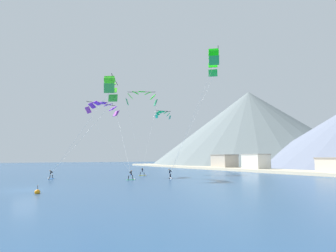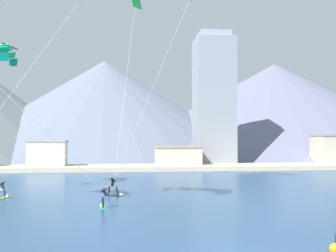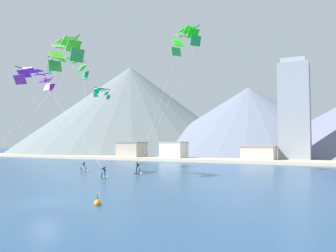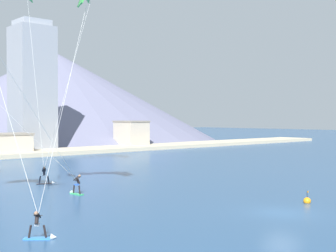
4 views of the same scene
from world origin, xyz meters
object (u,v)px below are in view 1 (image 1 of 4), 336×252
at_px(parafoil_kite_mid_center, 111,86).
at_px(parafoil_kite_far_left, 103,107).
at_px(parafoil_kite_distant_high_outer, 163,114).
at_px(kitesurfer_far_left, 132,177).
at_px(parafoil_kite_near_lead, 213,60).
at_px(race_marker_buoy, 37,192).
at_px(parafoil_kite_near_trail, 142,97).
at_px(kitesurfer_mid_center, 50,177).
at_px(kitesurfer_near_lead, 170,175).
at_px(kitesurfer_near_trail, 143,173).

relative_size(parafoil_kite_mid_center, parafoil_kite_far_left, 1.25).
bearing_deg(parafoil_kite_distant_high_outer, kitesurfer_far_left, -50.33).
xyz_separation_m(parafoil_kite_near_lead, race_marker_buoy, (5.07, -28.74, -21.65)).
xyz_separation_m(parafoil_kite_near_trail, parafoil_kite_mid_center, (9.66, -10.97, -1.30)).
xyz_separation_m(kitesurfer_mid_center, race_marker_buoy, (19.84, -3.63, -0.28)).
bearing_deg(parafoil_kite_distant_high_outer, race_marker_buoy, -52.58).
bearing_deg(parafoil_kite_near_lead, parafoil_kite_mid_center, -124.33).
relative_size(parafoil_kite_near_lead, race_marker_buoy, 21.37).
bearing_deg(kitesurfer_mid_center, parafoil_kite_near_lead, 59.53).
distance_m(kitesurfer_near_lead, kitesurfer_mid_center, 21.14).
bearing_deg(race_marker_buoy, parafoil_kite_near_trail, 137.10).
height_order(kitesurfer_near_lead, kitesurfer_mid_center, kitesurfer_near_lead).
bearing_deg(parafoil_kite_far_left, kitesurfer_near_trail, 76.94).
relative_size(kitesurfer_near_lead, parafoil_kite_near_trail, 0.10).
distance_m(kitesurfer_near_lead, kitesurfer_near_trail, 9.68).
relative_size(parafoil_kite_mid_center, parafoil_kite_distant_high_outer, 4.44).
distance_m(parafoil_kite_near_lead, parafoil_kite_mid_center, 19.84).
bearing_deg(parafoil_kite_near_trail, parafoil_kite_near_lead, 13.54).
relative_size(kitesurfer_near_trail, parafoil_kite_distant_high_outer, 0.45).
height_order(kitesurfer_mid_center, parafoil_kite_mid_center, parafoil_kite_mid_center).
bearing_deg(kitesurfer_near_lead, kitesurfer_mid_center, -117.70).
bearing_deg(parafoil_kite_far_left, parafoil_kite_near_trail, 110.44).
bearing_deg(kitesurfer_near_trail, parafoil_kite_far_left, -103.06).
bearing_deg(race_marker_buoy, kitesurfer_near_lead, 114.14).
bearing_deg(parafoil_kite_far_left, kitesurfer_mid_center, -79.29).
height_order(parafoil_kite_mid_center, parafoil_kite_distant_high_outer, parafoil_kite_mid_center).
relative_size(parafoil_kite_distant_high_outer, race_marker_buoy, 3.81).
bearing_deg(kitesurfer_near_lead, race_marker_buoy, -65.86).
relative_size(kitesurfer_near_trail, parafoil_kite_mid_center, 0.10).
xyz_separation_m(kitesurfer_far_left, parafoil_kite_distant_high_outer, (-9.63, 11.61, 13.22)).
bearing_deg(kitesurfer_mid_center, parafoil_kite_far_left, 100.71).
distance_m(kitesurfer_near_trail, parafoil_kite_near_lead, 26.82).
xyz_separation_m(kitesurfer_near_trail, kitesurfer_mid_center, (-0.17, -17.99, -0.03)).
height_order(kitesurfer_far_left, parafoil_kite_mid_center, parafoil_kite_mid_center).
distance_m(kitesurfer_near_lead, kitesurfer_far_left, 7.13).
xyz_separation_m(parafoil_kite_near_lead, parafoil_kite_distant_high_outer, (-15.50, -1.86, -8.07)).
bearing_deg(kitesurfer_mid_center, parafoil_kite_mid_center, 67.02).
bearing_deg(parafoil_kite_mid_center, kitesurfer_near_trail, 112.96).
bearing_deg(kitesurfer_mid_center, kitesurfer_near_trail, 89.47).
bearing_deg(parafoil_kite_far_left, kitesurfer_near_lead, 38.35).
distance_m(kitesurfer_far_left, parafoil_kite_near_lead, 25.87).
relative_size(kitesurfer_near_trail, race_marker_buoy, 1.71).
xyz_separation_m(kitesurfer_far_left, parafoil_kite_near_trail, (-14.67, 8.52, 17.90)).
height_order(kitesurfer_far_left, parafoil_kite_near_trail, parafoil_kite_near_trail).
height_order(kitesurfer_near_trail, kitesurfer_far_left, kitesurfer_far_left).
relative_size(kitesurfer_near_trail, kitesurfer_far_left, 0.98).
relative_size(kitesurfer_near_lead, race_marker_buoy, 1.76).
distance_m(parafoil_kite_distant_high_outer, race_marker_buoy, 36.46).
relative_size(kitesurfer_near_lead, parafoil_kite_mid_center, 0.10).
distance_m(kitesurfer_mid_center, race_marker_buoy, 20.17).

